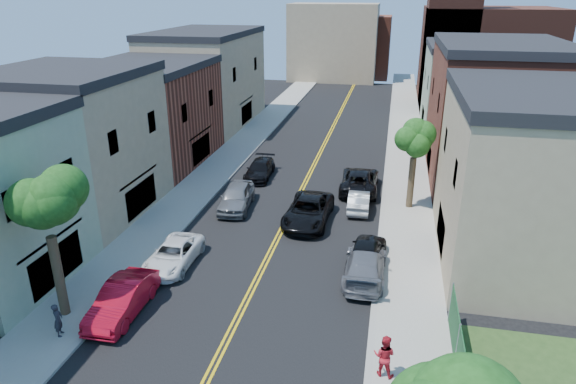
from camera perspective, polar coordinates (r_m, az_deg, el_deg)
The scene contains 26 objects.
sidewalk_left at distance 47.65m, azimuth -6.09°, elevation 4.58°, with size 3.20×100.00×0.15m, color gray.
sidewalk_right at distance 45.52m, azimuth 13.27°, elevation 3.27°, with size 3.20×100.00×0.15m, color gray.
curb_left at distance 47.16m, azimuth -4.05°, elevation 4.46°, with size 0.30×100.00×0.15m, color gray.
curb_right at distance 45.49m, azimuth 11.07°, elevation 3.44°, with size 0.30×100.00×0.15m, color gray.
bldg_left_tan_near at distance 36.10m, azimuth -23.03°, elevation 4.60°, with size 9.00×10.00×9.00m, color #998466.
bldg_left_brick at distance 45.34m, azimuth -15.28°, elevation 8.18°, with size 9.00×12.00×8.00m, color brown.
bldg_left_tan_far at distance 57.76m, azimuth -9.13°, elevation 12.25°, with size 9.00×16.00×9.50m, color #998466.
bldg_right_tan at distance 29.92m, azimuth 26.02°, elevation 0.75°, with size 9.00×12.00×9.00m, color #998466.
bldg_right_brick at distance 42.95m, azimuth 22.08°, elevation 7.99°, with size 9.00×14.00×10.00m, color brown.
bldg_right_palegrn at distance 56.66m, azimuth 19.79°, elevation 10.56°, with size 9.00×12.00×8.50m, color gray.
church at distance 71.37m, azimuth 20.58°, elevation 15.01°, with size 16.20×14.20×22.60m.
backdrop_left at distance 86.26m, azimuth 5.12°, elevation 16.39°, with size 14.00×8.00×12.00m, color #998466.
backdrop_center at distance 89.94m, azimuth 8.05°, elevation 15.85°, with size 10.00×8.00×10.00m, color brown.
tree_left_mid at distance 23.58m, azimuth -26.00°, elevation 0.84°, with size 5.20×5.20×9.29m.
tree_right_far at distance 34.34m, azimuth 14.27°, elevation 7.05°, with size 4.40×4.40×8.03m.
red_sedan at distance 25.22m, azimuth -18.12°, elevation -11.39°, with size 1.66×4.75×1.56m, color red.
white_pickup at distance 28.61m, azimuth -12.74°, elevation -6.88°, with size 2.16×4.69×1.30m, color white.
grey_car_left at distance 35.09m, azimuth -5.83°, elevation -0.54°, with size 1.99×4.95×1.69m, color slate.
black_car_left at distance 40.78m, azimuth -3.20°, elevation 2.55°, with size 1.91×4.69×1.36m, color black.
grey_car_right at distance 27.01m, azimuth 8.65°, elevation -8.15°, with size 2.12×5.21×1.51m, color slate.
black_car_right at distance 28.30m, azimuth 8.85°, elevation -6.66°, with size 1.80×4.49×1.53m, color black.
silver_car_right at distance 35.12m, azimuth 7.99°, elevation -0.92°, with size 1.42×4.08×1.34m, color #AAAEB2.
dark_car_right_far at distance 38.46m, azimuth 8.05°, elevation 1.36°, with size 2.69×5.84×1.62m, color black.
black_suv_lane at distance 32.84m, azimuth 2.30°, elevation -2.12°, with size 2.69×5.82×1.62m, color black.
pedestrian_left at distance 24.58m, azimuth -24.44°, elevation -12.95°, with size 0.56×0.37×1.54m, color #26262D.
pedestrian_right at distance 20.83m, azimuth 10.77°, elevation -17.63°, with size 0.87×0.67×1.78m, color red.
Camera 1 is at (6.29, -3.25, 14.17)m, focal length 31.63 mm.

